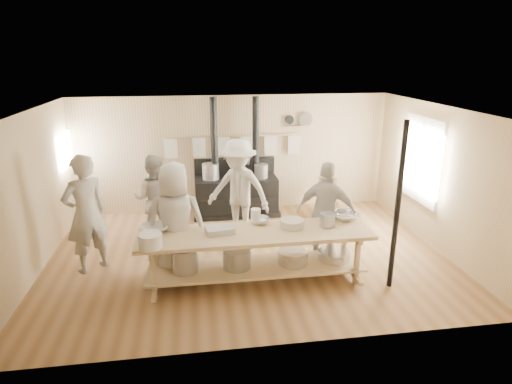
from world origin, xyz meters
TOP-DOWN VIEW (x-y plane):
  - ground at (0.00, 0.00)m, footprint 7.00×7.00m
  - room_shell at (0.00, 0.00)m, footprint 7.00×7.00m
  - window_right at (3.47, 0.60)m, footprint 0.09×1.50m
  - left_opening at (-3.45, 2.00)m, footprint 0.00×0.90m
  - stove at (-0.01, 2.12)m, footprint 1.90×0.75m
  - towel_rail at (0.00, 2.40)m, footprint 3.00×0.04m
  - back_wall_shelf at (1.46, 2.43)m, footprint 0.63×0.14m
  - prep_table at (-0.01, -0.90)m, footprint 3.60×0.90m
  - support_post at (2.05, -1.35)m, footprint 0.08×0.08m
  - cook_far_left at (-2.66, -0.11)m, footprint 0.86×0.81m
  - cook_left at (-1.67, 0.97)m, footprint 0.90×0.75m
  - cook_center at (-1.22, -0.56)m, footprint 0.98×0.68m
  - cook_right at (1.31, -0.33)m, footprint 1.12×0.85m
  - cook_by_window at (-0.08, 0.82)m, footprint 1.46×1.28m
  - chair at (1.96, 1.62)m, footprint 0.47×0.47m
  - bowl_white_a at (-1.55, -0.67)m, footprint 0.50×0.50m
  - bowl_steel_a at (0.12, -0.57)m, footprint 0.42×0.42m
  - bowl_white_b at (1.55, -0.57)m, footprint 0.53×0.53m
  - bowl_steel_b at (1.55, -0.57)m, footprint 0.45×0.45m
  - roasting_pan at (-0.55, -0.86)m, footprint 0.46×0.35m
  - mixing_bowl_large at (0.60, -0.79)m, footprint 0.50×0.50m
  - bucket_galv at (1.15, -0.84)m, footprint 0.26×0.26m
  - deep_bowl_enamel at (-1.55, -1.23)m, footprint 0.38×0.38m
  - pitcher at (0.05, -0.57)m, footprint 0.19×0.19m

SIDE VIEW (x-z plane):
  - ground at x=0.00m, z-range 0.00..0.00m
  - chair at x=1.96m, z-range -0.18..0.69m
  - prep_table at x=-0.01m, z-range 0.10..0.95m
  - stove at x=-0.01m, z-range -0.78..1.82m
  - cook_left at x=-1.67m, z-range 0.00..1.69m
  - cook_right at x=1.31m, z-range 0.00..1.76m
  - roasting_pan at x=-0.55m, z-range 0.85..0.94m
  - bowl_steel_a at x=0.12m, z-range 0.85..0.94m
  - bowl_white_a at x=-1.55m, z-range 0.85..0.95m
  - bowl_steel_b at x=1.55m, z-range 0.85..0.96m
  - bowl_white_b at x=1.55m, z-range 0.85..0.96m
  - mixing_bowl_large at x=0.60m, z-range 0.85..0.97m
  - deep_bowl_enamel at x=-1.55m, z-range 0.85..1.06m
  - cook_center at x=-1.22m, z-range 0.00..1.91m
  - bucket_galv at x=1.15m, z-range 0.85..1.07m
  - pitcher at x=0.05m, z-range 0.85..1.10m
  - cook_by_window at x=-0.08m, z-range 0.00..1.96m
  - cook_far_left at x=-2.66m, z-range 0.00..1.98m
  - support_post at x=2.05m, z-range 0.00..2.60m
  - window_right at x=3.47m, z-range 0.67..2.33m
  - towel_rail at x=0.00m, z-range 1.33..1.80m
  - left_opening at x=-3.45m, z-range 1.15..2.05m
  - room_shell at x=0.00m, z-range -1.88..5.12m
  - back_wall_shelf at x=1.46m, z-range 1.84..2.17m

